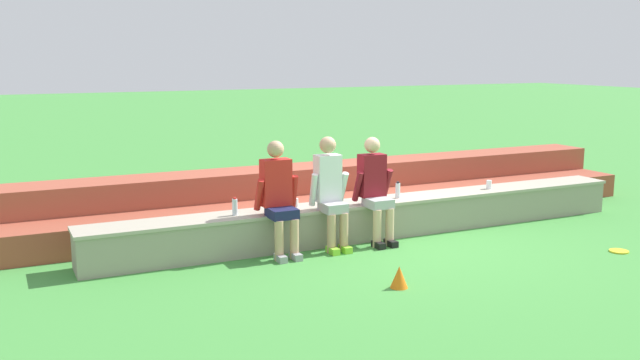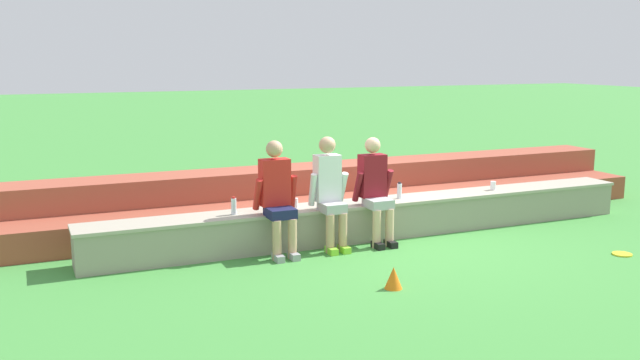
% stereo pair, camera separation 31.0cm
% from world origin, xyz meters
% --- Properties ---
extents(ground_plane, '(80.00, 80.00, 0.00)m').
position_xyz_m(ground_plane, '(0.00, 0.00, 0.00)').
color(ground_plane, '#428E3D').
extents(stone_seating_wall, '(7.93, 0.56, 0.50)m').
position_xyz_m(stone_seating_wall, '(0.00, 0.26, 0.27)').
color(stone_seating_wall, gray).
rests_on(stone_seating_wall, ground).
extents(brick_bleachers, '(10.21, 1.44, 0.76)m').
position_xyz_m(brick_bleachers, '(0.00, 1.65, 0.32)').
color(brick_bleachers, '#9F4834').
rests_on(brick_bleachers, ground).
extents(person_far_left, '(0.54, 0.59, 1.41)m').
position_xyz_m(person_far_left, '(-1.56, -0.00, 0.75)').
color(person_far_left, tan).
rests_on(person_far_left, ground).
extents(person_left_of_center, '(0.50, 0.54, 1.43)m').
position_xyz_m(person_left_of_center, '(-0.86, -0.01, 0.76)').
color(person_left_of_center, tan).
rests_on(person_left_of_center, ground).
extents(person_center, '(0.52, 0.57, 1.39)m').
position_xyz_m(person_center, '(-0.20, -0.01, 0.73)').
color(person_center, '#DBAD89').
rests_on(person_center, ground).
extents(water_bottle_near_left, '(0.07, 0.07, 0.22)m').
position_xyz_m(water_bottle_near_left, '(-2.05, 0.24, 0.61)').
color(water_bottle_near_left, silver).
rests_on(water_bottle_near_left, stone_seating_wall).
extents(water_bottle_center_gap, '(0.07, 0.07, 0.23)m').
position_xyz_m(water_bottle_center_gap, '(0.32, 0.27, 0.61)').
color(water_bottle_center_gap, silver).
rests_on(water_bottle_center_gap, stone_seating_wall).
extents(plastic_cup_middle, '(0.08, 0.08, 0.12)m').
position_xyz_m(plastic_cup_middle, '(-1.20, 0.31, 0.56)').
color(plastic_cup_middle, white).
rests_on(plastic_cup_middle, stone_seating_wall).
extents(plastic_cup_right_end, '(0.08, 0.08, 0.13)m').
position_xyz_m(plastic_cup_right_end, '(1.88, 0.25, 0.56)').
color(plastic_cup_right_end, white).
rests_on(plastic_cup_right_end, stone_seating_wall).
extents(frisbee, '(0.24, 0.24, 0.02)m').
position_xyz_m(frisbee, '(2.35, -1.74, 0.01)').
color(frisbee, yellow).
rests_on(frisbee, ground).
extents(sports_cone, '(0.19, 0.19, 0.24)m').
position_xyz_m(sports_cone, '(-0.88, -1.71, 0.12)').
color(sports_cone, orange).
rests_on(sports_cone, ground).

